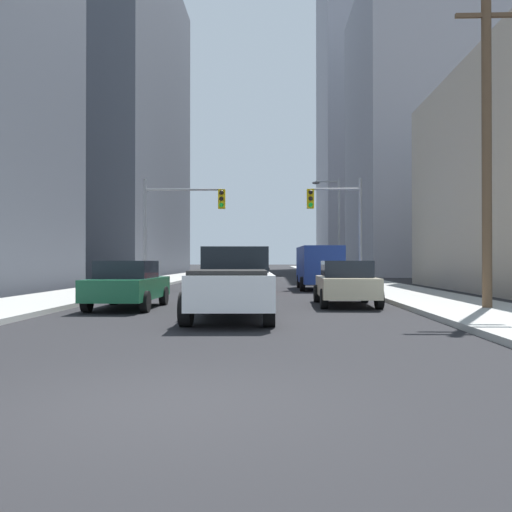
# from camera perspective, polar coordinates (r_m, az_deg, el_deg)

# --- Properties ---
(ground_plane) EXTENTS (400.00, 400.00, 0.00)m
(ground_plane) POSITION_cam_1_polar(r_m,az_deg,el_deg) (5.91, -9.68, -15.44)
(ground_plane) COLOR black
(sidewalk_left) EXTENTS (3.59, 160.00, 0.15)m
(sidewalk_left) POSITION_cam_1_polar(r_m,az_deg,el_deg) (56.21, -6.60, -1.96)
(sidewalk_left) COLOR #9E9E99
(sidewalk_left) RESTS_ON ground
(sidewalk_right) EXTENTS (3.59, 160.00, 0.15)m
(sidewalk_right) POSITION_cam_1_polar(r_m,az_deg,el_deg) (55.93, 7.86, -1.96)
(sidewalk_right) COLOR #9E9E99
(sidewalk_right) RESTS_ON ground
(pickup_truck_white) EXTENTS (2.21, 5.48, 1.90)m
(pickup_truck_white) POSITION_cam_1_polar(r_m,az_deg,el_deg) (14.34, -2.39, -2.85)
(pickup_truck_white) COLOR white
(pickup_truck_white) RESTS_ON ground
(cargo_van_blue) EXTENTS (2.16, 5.27, 2.26)m
(cargo_van_blue) POSITION_cam_1_polar(r_m,az_deg,el_deg) (28.74, 6.64, -0.95)
(cargo_van_blue) COLOR navy
(cargo_van_blue) RESTS_ON ground
(sedan_green) EXTENTS (1.95, 4.23, 1.52)m
(sedan_green) POSITION_cam_1_polar(r_m,az_deg,el_deg) (17.65, -13.33, -2.92)
(sedan_green) COLOR #195938
(sedan_green) RESTS_ON ground
(sedan_beige) EXTENTS (1.95, 4.24, 1.52)m
(sedan_beige) POSITION_cam_1_polar(r_m,az_deg,el_deg) (18.58, 9.45, -2.80)
(sedan_beige) COLOR #C6B793
(sedan_beige) RESTS_ON ground
(sedan_red) EXTENTS (1.96, 4.27, 1.52)m
(sedan_red) POSITION_cam_1_polar(r_m,az_deg,el_deg) (25.47, -0.82, -2.18)
(sedan_red) COLOR maroon
(sedan_red) RESTS_ON ground
(sedan_navy) EXTENTS (1.95, 4.23, 1.52)m
(sedan_navy) POSITION_cam_1_polar(r_m,az_deg,el_deg) (35.65, -0.18, -1.69)
(sedan_navy) COLOR #141E4C
(sedan_navy) RESTS_ON ground
(sedan_black) EXTENTS (1.95, 4.26, 1.52)m
(sedan_black) POSITION_cam_1_polar(r_m,az_deg,el_deg) (44.24, 0.19, -1.46)
(sedan_black) COLOR black
(sedan_black) RESTS_ON ground
(traffic_signal_near_left) EXTENTS (4.49, 0.44, 6.00)m
(traffic_signal_near_left) POSITION_cam_1_polar(r_m,az_deg,el_deg) (29.90, -7.98, 4.42)
(traffic_signal_near_left) COLOR gray
(traffic_signal_near_left) RESTS_ON ground
(traffic_signal_near_right) EXTENTS (2.96, 0.44, 6.00)m
(traffic_signal_near_right) POSITION_cam_1_polar(r_m,az_deg,el_deg) (29.67, 8.57, 4.31)
(traffic_signal_near_right) COLOR gray
(traffic_signal_near_right) RESTS_ON ground
(utility_pole_right) EXTENTS (2.20, 0.28, 10.14)m
(utility_pole_right) POSITION_cam_1_polar(r_m,az_deg,el_deg) (17.65, 23.12, 12.07)
(utility_pole_right) COLOR brown
(utility_pole_right) RESTS_ON ground
(street_lamp_right) EXTENTS (2.04, 0.32, 7.50)m
(street_lamp_right) POSITION_cam_1_polar(r_m,az_deg,el_deg) (39.92, 8.29, 3.80)
(street_lamp_right) COLOR gray
(street_lamp_right) RESTS_ON ground
(building_left_mid_office) EXTENTS (15.99, 28.43, 33.21)m
(building_left_mid_office) POSITION_cam_1_polar(r_m,az_deg,el_deg) (61.60, -16.63, 13.71)
(building_left_mid_office) COLOR #4C515B
(building_left_mid_office) RESTS_ON ground
(building_right_mid_block) EXTENTS (25.61, 18.43, 29.69)m
(building_right_mid_block) POSITION_cam_1_polar(r_m,az_deg,el_deg) (62.30, 22.53, 11.90)
(building_right_mid_block) COLOR #93939E
(building_right_mid_block) RESTS_ON ground
(building_right_far_highrise) EXTENTS (21.11, 22.50, 63.59)m
(building_right_far_highrise) POSITION_cam_1_polar(r_m,az_deg,el_deg) (100.36, 13.19, 17.09)
(building_right_far_highrise) COLOR #93939E
(building_right_far_highrise) RESTS_ON ground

